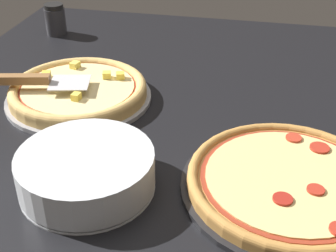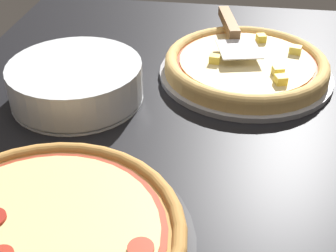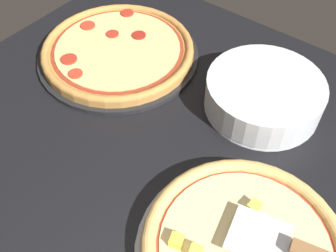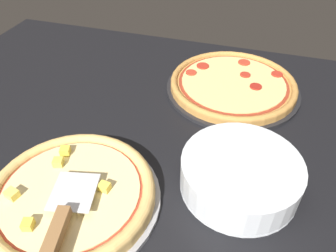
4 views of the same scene
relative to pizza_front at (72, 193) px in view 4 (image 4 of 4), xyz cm
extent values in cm
cube|color=black|center=(-3.89, 17.94, -4.45)|extent=(120.02, 113.63, 3.60)
cylinder|color=#939399|center=(0.02, 0.00, -2.15)|extent=(33.83, 33.83, 1.00)
cylinder|color=#DBAD60|center=(0.02, 0.00, -0.62)|extent=(31.80, 31.80, 2.07)
torus|color=#DBAD60|center=(0.02, 0.00, 0.42)|extent=(31.80, 31.80, 2.42)
cylinder|color=#A33823|center=(0.02, 0.00, 0.49)|extent=(27.64, 27.64, 0.15)
cylinder|color=beige|center=(0.02, 0.00, 0.62)|extent=(26.07, 26.07, 0.40)
cube|color=yellow|center=(-6.04, 8.43, 1.58)|extent=(2.46, 2.46, 1.52)
cube|color=#F4D64C|center=(-5.69, 5.13, 1.58)|extent=(2.36, 2.33, 1.52)
cube|color=#F9E05B|center=(-9.49, -4.43, 1.58)|extent=(2.65, 2.37, 1.52)
cube|color=yellow|center=(-2.85, -9.07, 1.58)|extent=(2.25, 2.36, 1.52)
cube|color=#F4D64C|center=(6.08, 2.05, 1.58)|extent=(2.19, 1.94, 1.52)
cylinder|color=black|center=(23.70, 47.76, -2.15)|extent=(37.49, 37.49, 1.00)
cylinder|color=#B77F3D|center=(23.70, 47.76, -0.86)|extent=(35.24, 35.24, 1.58)
torus|color=#B77F3D|center=(23.70, 47.76, -0.07)|extent=(35.24, 35.24, 1.83)
cylinder|color=maroon|center=(23.70, 47.76, 0.00)|extent=(30.63, 30.63, 0.15)
cylinder|color=#E5C67A|center=(23.70, 47.76, 0.13)|extent=(28.89, 28.89, 0.40)
cylinder|color=#AD2D1E|center=(35.16, 54.98, 0.53)|extent=(3.26, 3.26, 0.40)
cylinder|color=#AD2D1E|center=(13.72, 53.29, 0.53)|extent=(3.68, 3.68, 0.40)
cylinder|color=maroon|center=(29.96, 46.63, 0.53)|extent=(3.28, 3.28, 0.40)
cylinder|color=#B73823|center=(25.27, 59.01, 0.53)|extent=(3.58, 3.58, 0.40)
cylinder|color=#AD2D1E|center=(26.47, 51.93, 0.53)|extent=(2.97, 2.97, 0.40)
cylinder|color=#B73823|center=(11.28, 48.58, 0.53)|extent=(3.09, 3.09, 0.40)
cube|color=silver|center=(1.61, -1.14, 2.46)|extent=(9.60, 10.34, 0.24)
cube|color=olive|center=(4.13, -12.32, 3.34)|extent=(5.24, 14.22, 2.00)
cylinder|color=silver|center=(30.07, 13.36, -2.30)|extent=(23.77, 23.77, 0.70)
cylinder|color=silver|center=(30.07, 13.36, -1.60)|extent=(23.77, 23.77, 0.70)
cylinder|color=silver|center=(30.07, 13.36, -0.90)|extent=(23.77, 23.77, 0.70)
cylinder|color=silver|center=(30.07, 13.36, -0.20)|extent=(23.77, 23.77, 0.70)
cylinder|color=silver|center=(30.07, 13.36, 0.50)|extent=(23.77, 23.77, 0.70)
cylinder|color=silver|center=(30.07, 13.36, 1.20)|extent=(23.77, 23.77, 0.70)
cylinder|color=silver|center=(30.07, 13.36, 1.90)|extent=(23.77, 23.77, 0.70)
cylinder|color=silver|center=(30.07, 13.36, 2.60)|extent=(23.77, 23.77, 0.70)
cylinder|color=silver|center=(30.07, 13.36, 3.30)|extent=(23.77, 23.77, 0.70)
cylinder|color=silver|center=(30.07, 13.36, 4.00)|extent=(23.77, 23.77, 0.70)
camera|label=1|loc=(90.06, 40.72, 50.06)|focal=50.00mm
camera|label=2|loc=(3.00, 83.22, 41.94)|focal=50.00mm
camera|label=3|loc=(-26.65, -5.95, 57.30)|focal=42.00mm
camera|label=4|loc=(29.03, -32.12, 50.01)|focal=35.00mm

